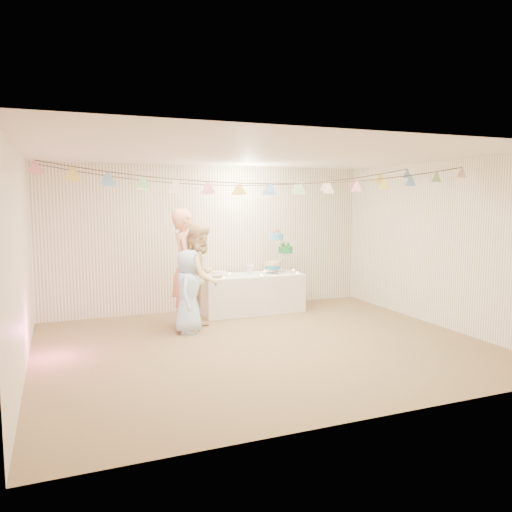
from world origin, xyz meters
name	(u,v)px	position (x,y,z in m)	size (l,w,h in m)	color
floor	(264,345)	(0.00, 0.00, 0.00)	(6.00, 6.00, 0.00)	brown
ceiling	(264,154)	(0.00, 0.00, 2.60)	(6.00, 6.00, 0.00)	silver
back_wall	(211,238)	(0.00, 2.50, 1.30)	(6.00, 6.00, 0.00)	white
front_wall	(372,279)	(0.00, -2.50, 1.30)	(6.00, 6.00, 0.00)	white
left_wall	(20,262)	(-3.00, 0.00, 1.30)	(5.00, 5.00, 0.00)	white
right_wall	(440,244)	(3.00, 0.00, 1.30)	(5.00, 5.00, 0.00)	white
table	(252,293)	(0.59, 1.98, 0.34)	(1.81, 0.72, 0.68)	white
cake_stand	(279,248)	(1.14, 2.03, 1.12)	(0.66, 0.39, 0.74)	silver
cake_bottom	(272,265)	(0.99, 1.97, 0.84)	(0.31, 0.31, 0.15)	teal
cake_middle	(286,248)	(1.32, 2.12, 1.11)	(0.27, 0.27, 0.22)	#1A7A3B
cake_top_tier	(277,234)	(1.08, 2.00, 1.38)	(0.25, 0.25, 0.19)	#469CDD
platter	(218,272)	(-0.06, 1.93, 0.76)	(0.32, 0.32, 0.02)	white
posy	(250,265)	(0.58, 2.03, 0.84)	(0.16, 0.16, 0.18)	white
person_adult_a	(186,268)	(-0.73, 1.45, 0.93)	(0.68, 0.45, 1.87)	#FBAF83
person_adult_b	(201,276)	(-0.56, 1.19, 0.82)	(0.80, 0.62, 1.65)	beige
person_child	(188,291)	(-0.80, 1.05, 0.63)	(0.62, 0.40, 1.26)	#B4DBFF
bunting_back	(237,177)	(0.00, 1.10, 2.35)	(5.60, 1.10, 0.40)	pink
bunting_front	(270,175)	(0.00, -0.20, 2.32)	(5.60, 0.90, 0.36)	#72A5E5
tealight_0	(211,277)	(-0.21, 1.83, 0.69)	(0.04, 0.04, 0.03)	#FFD88C
tealight_1	(230,273)	(0.24, 2.16, 0.69)	(0.04, 0.04, 0.03)	#FFD88C
tealight_2	(262,275)	(0.69, 1.76, 0.69)	(0.04, 0.04, 0.03)	#FFD88C
tealight_3	(265,271)	(0.94, 2.20, 0.69)	(0.04, 0.04, 0.03)	#FFD88C
tealight_4	(298,272)	(1.41, 1.80, 0.69)	(0.04, 0.04, 0.03)	#FFD88C
tealight_5	(293,270)	(1.49, 2.13, 0.69)	(0.04, 0.04, 0.03)	#FFD88C
tealight_6	(224,277)	(0.00, 1.77, 0.69)	(0.04, 0.04, 0.03)	#FFD88C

